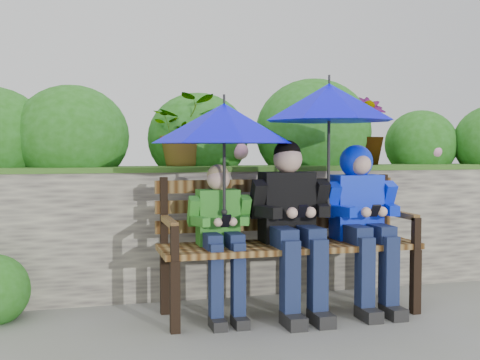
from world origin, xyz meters
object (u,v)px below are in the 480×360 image
object	(u,v)px
boy_left	(221,230)
umbrella_left	(224,123)
boy_middle	(292,218)
umbrella_right	(329,102)
park_bench	(286,235)
boy_right	(362,211)

from	to	relation	value
boy_left	umbrella_left	world-z (taller)	umbrella_left
boy_middle	umbrella_right	xyz separation A→B (m)	(0.28, 0.01, 0.82)
park_bench	boy_right	bearing A→B (deg)	-8.07
park_bench	umbrella_right	xyz separation A→B (m)	(0.29, -0.08, 0.95)
boy_middle	umbrella_left	bearing A→B (deg)	-178.46
umbrella_right	boy_left	bearing A→B (deg)	179.75
umbrella_left	umbrella_right	bearing A→B (deg)	2.02
park_bench	boy_right	size ratio (longest dim) A/B	1.53
umbrella_left	umbrella_right	distance (m)	0.79
boy_right	umbrella_right	world-z (taller)	umbrella_right
umbrella_right	park_bench	bearing A→B (deg)	164.26
boy_middle	umbrella_right	distance (m)	0.86
park_bench	boy_middle	size ratio (longest dim) A/B	1.49
umbrella_left	umbrella_right	xyz separation A→B (m)	(0.77, 0.03, 0.16)
park_bench	boy_right	xyz separation A→B (m)	(0.56, -0.08, 0.16)
boy_left	umbrella_left	size ratio (longest dim) A/B	1.08
park_bench	boy_left	distance (m)	0.51
umbrella_right	umbrella_left	bearing A→B (deg)	-177.98
boy_middle	umbrella_right	world-z (taller)	umbrella_right
boy_middle	park_bench	bearing A→B (deg)	93.99
boy_left	umbrella_right	bearing A→B (deg)	-0.25
boy_right	umbrella_left	bearing A→B (deg)	-178.36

